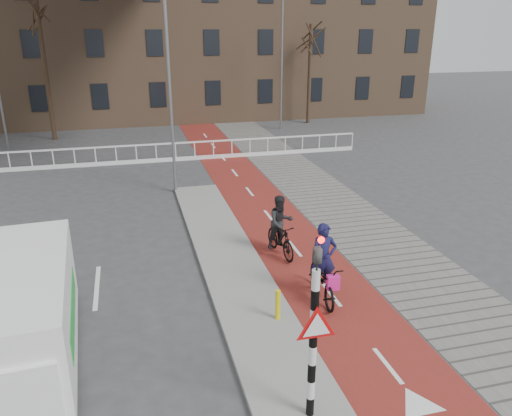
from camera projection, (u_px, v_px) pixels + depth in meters
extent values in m
plane|color=#38383A|center=(303.00, 349.00, 10.94)|extent=(120.00, 120.00, 0.00)
cube|color=maroon|center=(255.00, 199.00, 20.39)|extent=(2.50, 60.00, 0.01)
cube|color=slate|center=(320.00, 194.00, 21.05)|extent=(3.00, 60.00, 0.01)
cube|color=gray|center=(234.00, 269.00, 14.39)|extent=(1.80, 16.00, 0.12)
cylinder|color=black|center=(313.00, 346.00, 8.45)|extent=(0.14, 0.14, 2.88)
imported|color=black|center=(317.00, 247.00, 7.82)|extent=(0.13, 0.16, 0.80)
cylinder|color=#FF0C05|center=(321.00, 240.00, 7.63)|extent=(0.11, 0.02, 0.11)
cylinder|color=yellow|center=(278.00, 304.00, 11.73)|extent=(0.12, 0.12, 0.75)
imported|color=black|center=(322.00, 280.00, 12.80)|extent=(0.86, 2.04, 1.04)
imported|color=#16163F|center=(324.00, 258.00, 12.58)|extent=(0.70, 0.49, 1.82)
cube|color=#E21F8B|center=(333.00, 282.00, 12.24)|extent=(0.32, 0.22, 0.37)
imported|color=black|center=(280.00, 239.00, 15.23)|extent=(0.76, 1.84, 1.07)
imported|color=black|center=(281.00, 222.00, 15.04)|extent=(0.90, 0.75, 1.68)
cube|color=white|center=(20.00, 312.00, 10.21)|extent=(2.33, 5.11, 2.00)
cube|color=green|center=(73.00, 310.00, 10.48)|extent=(0.24, 3.19, 0.55)
cylinder|color=black|center=(68.00, 388.00, 9.23)|extent=(0.30, 0.71, 0.70)
cylinder|color=black|center=(70.00, 299.00, 12.25)|extent=(0.30, 0.71, 0.70)
cube|color=silver|center=(95.00, 148.00, 24.89)|extent=(28.00, 0.08, 0.08)
cube|color=silver|center=(96.00, 164.00, 25.18)|extent=(28.00, 0.10, 0.20)
cube|color=#7F6047|center=(124.00, 35.00, 37.26)|extent=(46.00, 10.00, 12.00)
cylinder|color=black|center=(45.00, 69.00, 29.71)|extent=(0.28, 0.28, 8.45)
cylinder|color=black|center=(310.00, 75.00, 35.32)|extent=(0.26, 0.26, 6.82)
cylinder|color=slate|center=(170.00, 98.00, 19.88)|extent=(0.12, 0.12, 7.93)
cylinder|color=slate|center=(282.00, 65.00, 32.83)|extent=(0.12, 0.12, 8.49)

